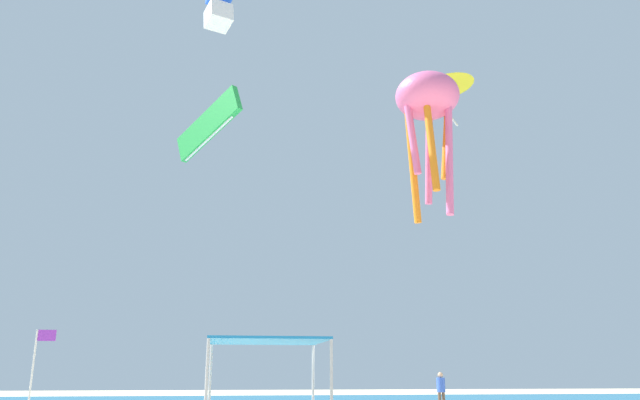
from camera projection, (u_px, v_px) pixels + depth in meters
ocean_strip at (276, 400)px, 41.69m from camera, size 110.00×18.19×0.03m
canopy_tent at (267, 345)px, 14.98m from camera, size 2.79×3.07×2.53m
person_leftmost at (441, 387)px, 31.17m from camera, size 0.43×0.43×1.81m
banner_flag at (35, 368)px, 19.14m from camera, size 0.61×0.06×3.07m
kite_delta_yellow at (444, 83)px, 40.33m from camera, size 4.81×4.77×3.11m
kite_parafoil_green at (208, 126)px, 41.47m from camera, size 4.52×5.47×4.03m
kite_box_blue at (219, 4)px, 33.90m from camera, size 1.71×1.81×2.89m
kite_octopus_pink at (428, 103)px, 30.39m from camera, size 3.89×3.89×7.48m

